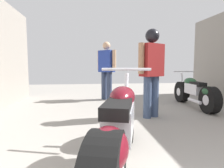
# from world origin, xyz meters

# --- Properties ---
(ground_plane) EXTENTS (15.51, 15.51, 0.00)m
(ground_plane) POSITION_xyz_m (0.00, 3.23, 0.00)
(ground_plane) COLOR gray
(motorcycle_maroon_cruiser) EXTENTS (0.88, 2.08, 0.99)m
(motorcycle_maroon_cruiser) POSITION_xyz_m (-0.71, 1.82, 0.42)
(motorcycle_maroon_cruiser) COLOR black
(motorcycle_maroon_cruiser) RESTS_ON ground_plane
(motorcycle_black_naked) EXTENTS (0.56, 1.91, 0.89)m
(motorcycle_black_naked) POSITION_xyz_m (1.62, 4.42, 0.37)
(motorcycle_black_naked) COLOR black
(motorcycle_black_naked) RESTS_ON ground_plane
(mechanic_in_blue) EXTENTS (0.57, 0.58, 1.74)m
(mechanic_in_blue) POSITION_xyz_m (-0.43, 5.77, 0.99)
(mechanic_in_blue) COLOR #2D3851
(mechanic_in_blue) RESTS_ON ground_plane
(mechanic_with_helmet) EXTENTS (0.65, 0.42, 1.73)m
(mechanic_with_helmet) POSITION_xyz_m (0.25, 3.68, 1.04)
(mechanic_with_helmet) COLOR #384766
(mechanic_with_helmet) RESTS_ON ground_plane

